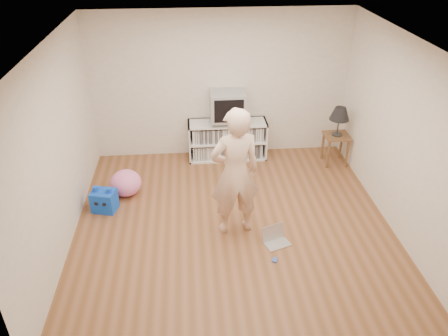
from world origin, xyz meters
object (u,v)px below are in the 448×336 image
person (235,173)px  laptop (275,238)px  side_table (336,142)px  crt_tv (228,105)px  dvd_deck (228,120)px  table_lamp (340,114)px  media_unit (227,140)px  plush_pink (126,183)px  plush_blue (104,200)px

person → laptop: bearing=138.9°
side_table → laptop: size_ratio=1.37×
crt_tv → laptop: 2.66m
dvd_deck → side_table: dvd_deck is taller
dvd_deck → crt_tv: bearing=-90.0°
person → dvd_deck: bearing=-102.3°
person → crt_tv: bearing=-102.3°
table_lamp → media_unit: bearing=168.4°
media_unit → plush_pink: media_unit is taller
crt_tv → plush_pink: bearing=-147.7°
laptop → dvd_deck: bearing=80.1°
media_unit → crt_tv: 0.67m
side_table → plush_pink: side_table is taller
laptop → plush_pink: (-2.14, 1.37, 0.15)m
crt_tv → laptop: bearing=-80.1°
side_table → table_lamp: (0.00, 0.00, 0.53)m
media_unit → plush_blue: media_unit is taller
plush_blue → laptop: bearing=-6.9°
person → table_lamp: bearing=-148.1°
table_lamp → person: bearing=-138.4°
side_table → laptop: side_table is taller
dvd_deck → crt_tv: size_ratio=0.75×
person → plush_pink: size_ratio=3.81×
media_unit → side_table: (1.88, -0.39, 0.07)m
crt_tv → plush_blue: size_ratio=1.49×
dvd_deck → crt_tv: 0.29m
crt_tv → side_table: bearing=-11.0°
side_table → plush_blue: size_ratio=1.36×
media_unit → person: person is taller
crt_tv → side_table: (1.88, -0.37, -0.60)m
laptop → table_lamp: bearing=35.3°
table_lamp → plush_blue: size_ratio=1.28×
person → plush_pink: bearing=-42.5°
table_lamp → person: (-1.98, -1.76, -0.01)m
side_table → plush_pink: bearing=-168.7°
side_table → person: bearing=-138.4°
media_unit → table_lamp: 2.01m
table_lamp → plush_blue: table_lamp is taller
dvd_deck → table_lamp: bearing=-11.1°
laptop → media_unit: bearing=80.0°
media_unit → crt_tv: (-0.00, -0.02, 0.67)m
dvd_deck → person: bearing=-92.7°
media_unit → laptop: (0.43, -2.47, -0.29)m
plush_blue → media_unit: bearing=51.7°
table_lamp → plush_pink: size_ratio=1.05×
side_table → laptop: (-1.46, -2.08, -0.35)m
media_unit → table_lamp: (1.88, -0.39, 0.59)m
media_unit → plush_blue: bearing=-142.9°
crt_tv → media_unit: bearing=90.0°
crt_tv → plush_pink: (-1.72, -1.08, -0.81)m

